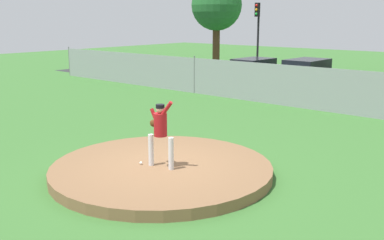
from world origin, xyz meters
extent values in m
plane|color=#386B2D|center=(0.00, 6.00, 0.00)|extent=(80.00, 80.00, 0.00)
cube|color=#2B2B2D|center=(0.00, 14.50, 0.00)|extent=(44.00, 7.00, 0.01)
cylinder|color=brown|center=(0.00, 0.00, 0.13)|extent=(5.54, 5.54, 0.26)
cylinder|color=silver|center=(-0.15, -0.22, 0.66)|extent=(0.13, 0.13, 0.80)
cylinder|color=silver|center=(0.44, -0.12, 0.66)|extent=(0.13, 0.13, 0.80)
cylinder|color=maroon|center=(0.15, -0.17, 1.34)|extent=(0.32, 0.32, 0.57)
cylinder|color=maroon|center=(0.33, -0.17, 1.72)|extent=(0.40, 0.15, 0.47)
cylinder|color=maroon|center=(-0.03, -0.17, 1.49)|extent=(0.29, 0.13, 0.46)
ellipsoid|color=#4C2D14|center=(-0.15, -0.12, 1.32)|extent=(0.20, 0.12, 0.18)
sphere|color=tan|center=(0.15, -0.17, 1.72)|extent=(0.20, 0.20, 0.20)
cylinder|color=black|center=(0.15, -0.17, 1.79)|extent=(0.21, 0.21, 0.09)
sphere|color=white|center=(-0.39, -0.34, 0.30)|extent=(0.07, 0.07, 0.07)
cube|color=gray|center=(0.00, 10.00, 0.92)|extent=(37.00, 0.03, 1.83)
cylinder|color=slate|center=(-18.50, 10.00, 0.97)|extent=(0.07, 0.07, 1.93)
cylinder|color=slate|center=(-7.40, 10.00, 0.97)|extent=(0.07, 0.07, 1.93)
cube|color=#B7BABF|center=(-6.52, 14.23, 0.65)|extent=(1.92, 4.39, 0.65)
cube|color=black|center=(-6.52, 14.23, 1.27)|extent=(1.70, 2.44, 0.59)
cylinder|color=black|center=(-6.47, 15.57, 0.32)|extent=(1.84, 0.71, 0.64)
cylinder|color=black|center=(-6.57, 12.89, 0.32)|extent=(1.84, 0.71, 0.64)
cube|color=#146066|center=(-3.30, 14.45, 0.69)|extent=(1.88, 4.55, 0.73)
cube|color=black|center=(-3.30, 14.45, 1.38)|extent=(1.70, 2.51, 0.65)
cylinder|color=black|center=(-3.28, 15.85, 0.32)|extent=(1.88, 0.67, 0.64)
cylinder|color=black|center=(-3.33, 13.05, 0.32)|extent=(1.88, 0.67, 0.64)
cone|color=orange|center=(-1.35, 15.31, 0.28)|extent=(0.32, 0.32, 0.55)
cube|color=black|center=(-1.35, 15.31, 0.02)|extent=(0.40, 0.40, 0.03)
cylinder|color=black|center=(-8.87, 18.33, 2.40)|extent=(0.14, 0.14, 4.81)
cube|color=black|center=(-8.87, 18.15, 4.36)|extent=(0.28, 0.24, 0.90)
sphere|color=red|center=(-8.87, 18.03, 4.63)|extent=(0.18, 0.18, 0.18)
sphere|color=orange|center=(-8.87, 18.03, 4.36)|extent=(0.18, 0.18, 0.18)
sphere|color=green|center=(-8.87, 18.03, 4.09)|extent=(0.18, 0.18, 0.18)
cylinder|color=#4C331E|center=(-14.48, 21.04, 1.71)|extent=(0.57, 0.57, 3.42)
sphere|color=#23632B|center=(-14.48, 21.04, 4.81)|extent=(3.97, 3.97, 3.97)
camera|label=1|loc=(7.53, -7.61, 3.86)|focal=41.79mm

